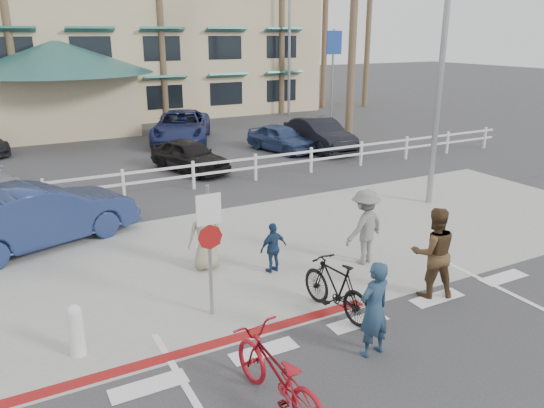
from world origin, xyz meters
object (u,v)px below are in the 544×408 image
bike_black (336,287)px  car_white_sedan (39,215)px  sign_post (209,245)px  bike_red (277,374)px

bike_black → car_white_sedan: 7.93m
sign_post → bike_red: (-0.17, -2.93, -0.89)m
sign_post → bike_black: sign_post is taller
bike_red → car_white_sedan: bearing=-81.2°
sign_post → bike_black: (2.11, -1.10, -0.89)m
sign_post → bike_black: bearing=-27.6°
sign_post → bike_red: bearing=-93.4°
car_white_sedan → sign_post: bearing=-173.5°
car_white_sedan → bike_black: bearing=-162.9°
bike_red → bike_black: bearing=-148.2°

